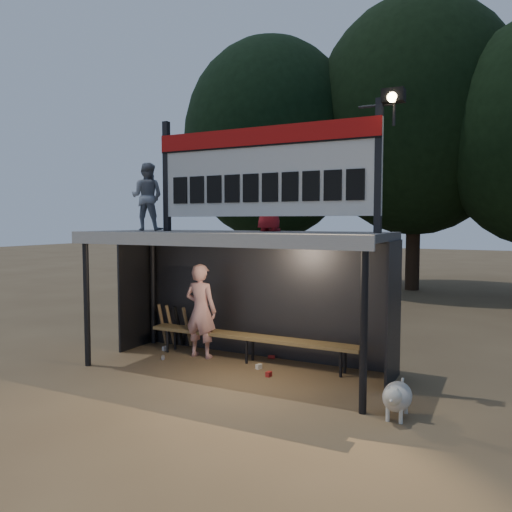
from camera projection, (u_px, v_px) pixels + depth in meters
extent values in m
plane|color=brown|center=(235.00, 370.00, 8.35)|extent=(80.00, 80.00, 0.00)
imported|color=white|center=(201.00, 311.00, 9.11)|extent=(0.63, 0.41, 1.72)
imported|color=gray|center=(147.00, 197.00, 8.80)|extent=(0.69, 0.61, 1.20)
imported|color=#AD1A21|center=(270.00, 199.00, 8.47)|extent=(0.57, 0.41, 1.09)
cube|color=#414144|center=(234.00, 235.00, 8.19)|extent=(5.00, 2.00, 0.12)
cube|color=beige|center=(200.00, 240.00, 7.29)|extent=(5.10, 0.06, 0.20)
cylinder|color=black|center=(87.00, 302.00, 8.54)|extent=(0.10, 0.10, 2.20)
cylinder|color=black|center=(364.00, 330.00, 6.40)|extent=(0.10, 0.10, 2.20)
cylinder|color=black|center=(153.00, 290.00, 10.15)|extent=(0.10, 0.10, 2.20)
cylinder|color=black|center=(392.00, 308.00, 8.01)|extent=(0.10, 0.10, 2.20)
cube|color=black|center=(261.00, 297.00, 9.17)|extent=(5.00, 0.04, 2.20)
cube|color=black|center=(136.00, 292.00, 9.84)|extent=(0.04, 1.00, 2.20)
cube|color=black|center=(394.00, 313.00, 7.60)|extent=(0.04, 1.00, 2.20)
cylinder|color=black|center=(261.00, 240.00, 9.09)|extent=(5.00, 0.06, 0.06)
cube|color=black|center=(167.00, 177.00, 8.73)|extent=(0.10, 0.10, 1.90)
cube|color=black|center=(379.00, 166.00, 7.07)|extent=(0.10, 0.10, 1.90)
cube|color=silver|center=(262.00, 172.00, 7.90)|extent=(3.80, 0.08, 1.40)
cube|color=#AD0E0C|center=(260.00, 136.00, 7.82)|extent=(3.80, 0.04, 0.28)
cube|color=black|center=(260.00, 145.00, 7.82)|extent=(3.80, 0.02, 0.03)
cube|color=black|center=(180.00, 190.00, 8.56)|extent=(0.27, 0.03, 0.45)
cube|color=black|center=(197.00, 190.00, 8.40)|extent=(0.27, 0.03, 0.45)
cube|color=black|center=(214.00, 189.00, 8.25)|extent=(0.27, 0.03, 0.45)
cube|color=black|center=(232.00, 189.00, 8.10)|extent=(0.27, 0.03, 0.45)
cube|color=black|center=(251.00, 188.00, 7.95)|extent=(0.27, 0.03, 0.45)
cube|color=black|center=(270.00, 187.00, 7.80)|extent=(0.27, 0.03, 0.45)
cube|color=black|center=(290.00, 187.00, 7.65)|extent=(0.27, 0.03, 0.45)
cube|color=black|center=(311.00, 186.00, 7.49)|extent=(0.27, 0.03, 0.45)
cube|color=black|center=(333.00, 185.00, 7.34)|extent=(0.27, 0.03, 0.45)
cube|color=black|center=(355.00, 185.00, 7.19)|extent=(0.27, 0.03, 0.45)
cylinder|color=black|center=(376.00, 106.00, 7.04)|extent=(0.50, 0.04, 0.04)
cylinder|color=black|center=(394.00, 115.00, 6.94)|extent=(0.04, 0.04, 0.30)
cube|color=black|center=(394.00, 96.00, 6.87)|extent=(0.30, 0.22, 0.18)
sphere|color=#FFD88C|center=(392.00, 97.00, 6.80)|extent=(0.14, 0.14, 0.14)
cube|color=olive|center=(250.00, 337.00, 8.81)|extent=(4.00, 0.35, 0.06)
cylinder|color=black|center=(167.00, 341.00, 9.48)|extent=(0.05, 0.05, 0.45)
cylinder|color=black|center=(175.00, 338.00, 9.69)|extent=(0.05, 0.05, 0.45)
cylinder|color=black|center=(247.00, 351.00, 8.72)|extent=(0.05, 0.05, 0.45)
cylinder|color=black|center=(253.00, 348.00, 8.93)|extent=(0.05, 0.05, 0.45)
cylinder|color=black|center=(341.00, 363.00, 7.96)|extent=(0.05, 0.05, 0.45)
cylinder|color=black|center=(345.00, 360.00, 8.17)|extent=(0.05, 0.05, 0.45)
cylinder|color=black|center=(270.00, 238.00, 18.93)|extent=(0.50, 0.50, 3.74)
ellipsoid|color=black|center=(270.00, 140.00, 18.67)|extent=(6.46, 6.46, 7.48)
cylinder|color=black|center=(413.00, 232.00, 18.02)|extent=(0.50, 0.50, 4.18)
ellipsoid|color=black|center=(416.00, 118.00, 17.73)|extent=(7.22, 7.22, 8.36)
ellipsoid|color=beige|center=(397.00, 396.00, 6.33)|extent=(0.36, 0.58, 0.36)
sphere|color=silver|center=(393.00, 396.00, 6.07)|extent=(0.22, 0.22, 0.22)
cone|color=beige|center=(391.00, 401.00, 5.98)|extent=(0.10, 0.10, 0.10)
cone|color=beige|center=(389.00, 388.00, 6.07)|extent=(0.06, 0.06, 0.07)
cone|color=beige|center=(397.00, 389.00, 6.02)|extent=(0.06, 0.06, 0.07)
cylinder|color=white|center=(388.00, 414.00, 6.22)|extent=(0.05, 0.05, 0.18)
cylinder|color=silver|center=(401.00, 416.00, 6.14)|extent=(0.05, 0.05, 0.18)
cylinder|color=beige|center=(393.00, 405.00, 6.54)|extent=(0.05, 0.05, 0.18)
cylinder|color=beige|center=(406.00, 407.00, 6.47)|extent=(0.05, 0.05, 0.18)
cylinder|color=beige|center=(402.00, 384.00, 6.59)|extent=(0.04, 0.16, 0.14)
cylinder|color=#977046|center=(162.00, 324.00, 10.00)|extent=(0.08, 0.27, 0.84)
cylinder|color=#9F794A|center=(171.00, 325.00, 9.91)|extent=(0.08, 0.30, 0.83)
cylinder|color=black|center=(179.00, 326.00, 9.82)|extent=(0.07, 0.33, 0.83)
cylinder|color=#9F784A|center=(187.00, 327.00, 9.73)|extent=(0.09, 0.35, 0.82)
cube|color=#AA1F1D|center=(269.00, 374.00, 8.00)|extent=(0.08, 0.11, 0.08)
cylinder|color=silver|center=(163.00, 358.00, 8.99)|extent=(0.12, 0.14, 0.07)
cube|color=silver|center=(259.00, 367.00, 8.42)|extent=(0.10, 0.12, 0.08)
cylinder|color=#AA1E1D|center=(271.00, 357.00, 9.03)|extent=(0.13, 0.09, 0.07)
cube|color=silver|center=(165.00, 348.00, 9.61)|extent=(0.08, 0.11, 0.08)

